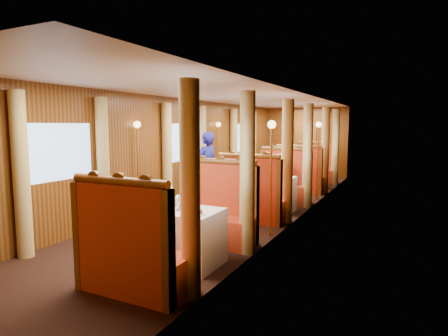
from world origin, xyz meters
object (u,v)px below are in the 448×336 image
Objects in this scene: table_near at (181,236)px; banquette_mid_fwd at (251,200)px; banquette_mid_aft at (283,185)px; passenger at (280,173)px; table_mid at (269,194)px; teapot_right at (176,206)px; banquette_far_fwd at (299,177)px; banquette_far_aft at (316,170)px; banquette_near_fwd at (131,256)px; table_far at (308,175)px; tea_tray at (174,209)px; rose_vase_mid at (268,169)px; rose_vase_far at (310,157)px; teapot_left at (165,205)px; fruit_plate at (197,213)px; teapot_back at (178,203)px; banquette_near_aft at (216,216)px; steward at (207,168)px.

banquette_mid_fwd is at bearing 90.00° from table_near.
banquette_mid_aft is 0.43m from passenger.
teapot_right reaches higher than table_mid.
banquette_far_fwd is (0.00, 1.47, 0.00)m from banquette_mid_aft.
banquette_far_aft is (0.00, 4.51, 0.05)m from table_mid.
banquette_near_fwd is 1.00× the size of banquette_far_fwd.
banquette_mid_aft is at bearing -90.00° from table_far.
table_near is 0.78× the size of banquette_far_aft.
banquette_mid_aft is 3.94× the size of tea_tray.
rose_vase_far is (0.07, 3.51, 0.00)m from rose_vase_mid.
teapot_left is 0.50m from fruit_plate.
teapot_back is 0.47m from fruit_plate.
banquette_mid_aft is 8.13× the size of teapot_back.
banquette_mid_fwd and banquette_mid_aft have the same top height.
fruit_plate is at bearing -12.37° from tea_tray.
table_far is 5.97× the size of teapot_left.
banquette_far_aft reaches higher than passenger.
banquette_mid_aft is 1.47m from banquette_far_fwd.
banquette_near_fwd is at bearing -90.00° from banquette_mid_fwd.
banquette_mid_fwd reaches higher than fruit_plate.
banquette_near_aft is 1.00× the size of banquette_mid_fwd.
steward reaches higher than teapot_right.
steward is (-1.58, -0.96, 0.43)m from banquette_mid_aft.
steward is at bearing 121.98° from banquette_near_aft.
banquette_mid_aft is at bearing 90.00° from table_mid.
rose_vase_far is at bearing 171.12° from steward.
table_near is 8.01m from banquette_far_aft.
teapot_left is 0.22m from teapot_back.
banquette_mid_fwd is 3.94× the size of tea_tray.
teapot_back is at bearing -90.74° from table_far.
tea_tray is at bearing -90.64° from rose_vase_mid.
banquette_near_fwd is 0.78× the size of steward.
banquette_near_aft reaches higher than rose_vase_far.
table_far is (0.00, 4.51, -0.05)m from banquette_mid_fwd.
teapot_left is (-0.16, -8.15, 0.40)m from banquette_far_aft.
fruit_plate is 7.15m from rose_vase_far.
tea_tray is at bearing -90.98° from banquette_mid_aft.
fruit_plate is at bearing 69.11° from banquette_near_fwd.
fruit_plate is at bearing -23.31° from table_near.
banquette_near_aft reaches higher than fruit_plate.
table_near is 0.45m from teapot_right.
table_far is 6.95m from teapot_back.
table_near is at bearing 40.37° from steward.
tea_tray is (-0.08, -7.05, 0.38)m from table_far.
teapot_right is at bearing -90.23° from table_mid.
tea_tray is 0.10m from teapot_right.
banquette_far_aft reaches higher than rose_vase_far.
table_mid is 0.78× the size of banquette_mid_aft.
banquette_near_fwd is 1.00× the size of banquette_near_aft.
banquette_near_fwd reaches higher than teapot_right.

